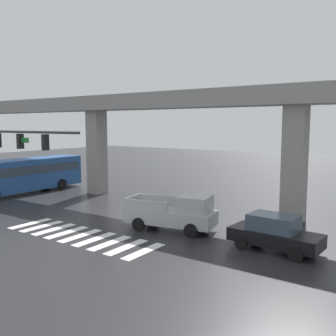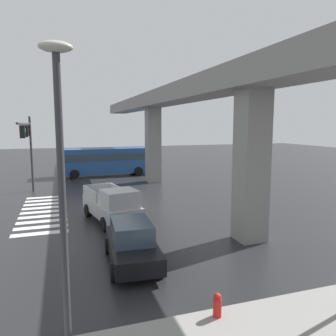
{
  "view_description": "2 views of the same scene",
  "coord_description": "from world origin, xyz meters",
  "px_view_note": "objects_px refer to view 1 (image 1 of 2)",
  "views": [
    {
      "loc": [
        15.19,
        -18.46,
        6.0
      ],
      "look_at": [
        0.36,
        2.82,
        2.99
      ],
      "focal_mm": 40.09,
      "sensor_mm": 36.0,
      "label": 1
    },
    {
      "loc": [
        21.72,
        -3.82,
        5.54
      ],
      "look_at": [
        0.56,
        3.21,
        2.56
      ],
      "focal_mm": 34.84,
      "sensor_mm": 36.0,
      "label": 2
    }
  ],
  "objects_px": {
    "pickup_truck": "(176,213)",
    "sedan_black": "(274,233)",
    "city_bus": "(25,173)",
    "traffic_signal_mast": "(9,150)"
  },
  "relations": [
    {
      "from": "pickup_truck",
      "to": "sedan_black",
      "type": "distance_m",
      "value": 5.77
    },
    {
      "from": "pickup_truck",
      "to": "city_bus",
      "type": "height_order",
      "value": "city_bus"
    },
    {
      "from": "pickup_truck",
      "to": "city_bus",
      "type": "bearing_deg",
      "value": 172.42
    },
    {
      "from": "pickup_truck",
      "to": "city_bus",
      "type": "distance_m",
      "value": 17.7
    },
    {
      "from": "sedan_black",
      "to": "traffic_signal_mast",
      "type": "distance_m",
      "value": 15.26
    },
    {
      "from": "city_bus",
      "to": "sedan_black",
      "type": "xyz_separation_m",
      "value": [
        23.3,
        -2.46,
        -0.87
      ]
    },
    {
      "from": "sedan_black",
      "to": "traffic_signal_mast",
      "type": "relative_size",
      "value": 0.51
    },
    {
      "from": "city_bus",
      "to": "sedan_black",
      "type": "height_order",
      "value": "city_bus"
    },
    {
      "from": "city_bus",
      "to": "sedan_black",
      "type": "relative_size",
      "value": 2.46
    },
    {
      "from": "pickup_truck",
      "to": "sedan_black",
      "type": "relative_size",
      "value": 1.22
    }
  ]
}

